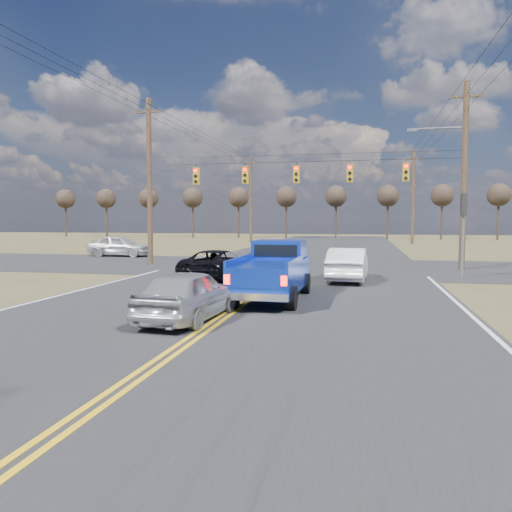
% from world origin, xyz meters
% --- Properties ---
extents(ground, '(160.00, 160.00, 0.00)m').
position_xyz_m(ground, '(0.00, 0.00, 0.00)').
color(ground, brown).
rests_on(ground, ground).
extents(road_main, '(14.00, 120.00, 0.02)m').
position_xyz_m(road_main, '(0.00, 10.00, 0.00)').
color(road_main, '#28282B').
rests_on(road_main, ground).
extents(road_cross, '(120.00, 12.00, 0.02)m').
position_xyz_m(road_cross, '(0.00, 18.00, 0.00)').
color(road_cross, '#28282B').
rests_on(road_cross, ground).
extents(signal_gantry, '(19.60, 4.83, 10.00)m').
position_xyz_m(signal_gantry, '(0.50, 17.79, 5.06)').
color(signal_gantry, '#473323').
rests_on(signal_gantry, ground).
extents(utility_poles, '(19.60, 58.32, 10.00)m').
position_xyz_m(utility_poles, '(0.00, 17.00, 5.23)').
color(utility_poles, '#473323').
rests_on(utility_poles, ground).
extents(treeline, '(87.00, 117.80, 7.40)m').
position_xyz_m(treeline, '(0.00, 26.96, 5.70)').
color(treeline, '#33261C').
rests_on(treeline, ground).
extents(pickup_truck, '(2.16, 5.31, 1.99)m').
position_xyz_m(pickup_truck, '(0.80, 6.09, 0.96)').
color(pickup_truck, black).
rests_on(pickup_truck, ground).
extents(silver_suv, '(1.96, 4.27, 1.42)m').
position_xyz_m(silver_suv, '(-0.85, 2.17, 0.71)').
color(silver_suv, '#999CA0').
rests_on(silver_suv, ground).
extents(black_suv, '(2.62, 4.99, 1.34)m').
position_xyz_m(black_suv, '(-2.76, 11.41, 0.67)').
color(black_suv, black).
rests_on(black_suv, ground).
extents(white_car_queue, '(1.77, 4.55, 1.48)m').
position_xyz_m(white_car_queue, '(3.14, 11.80, 0.74)').
color(white_car_queue, white).
rests_on(white_car_queue, ground).
extents(dgrey_car_queue, '(2.08, 4.44, 1.25)m').
position_xyz_m(dgrey_car_queue, '(-0.80, 13.92, 0.63)').
color(dgrey_car_queue, '#2E2E32').
rests_on(dgrey_car_queue, ground).
extents(cross_car_west, '(2.12, 4.77, 1.59)m').
position_xyz_m(cross_car_west, '(-13.62, 23.00, 0.80)').
color(cross_car_west, '#B9B9B9').
rests_on(cross_car_west, ground).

